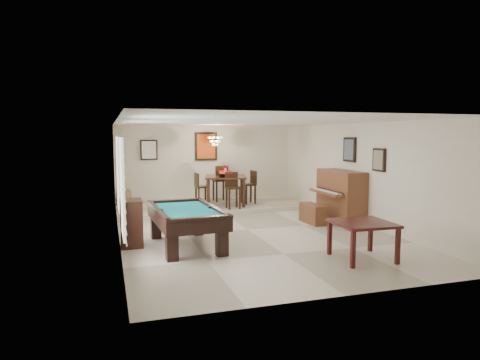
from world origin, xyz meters
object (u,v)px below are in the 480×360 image
dining_table (225,188)px  corner_bench (124,197)px  square_table (362,241)px  piano_bench (313,214)px  flower_vase (225,168)px  chandelier (215,138)px  dining_chair_west (202,189)px  dining_chair_north (220,183)px  dining_chair_south (233,191)px  dining_chair_east (249,187)px  apothecary_chest (131,223)px  pool_table (186,228)px  upright_piano (335,196)px

dining_table → corner_bench: 3.19m
square_table → piano_bench: 3.26m
flower_vase → chandelier: size_ratio=0.40×
square_table → dining_table: bearing=99.1°
square_table → dining_chair_west: (-1.71, 6.01, 0.28)m
dining_chair_north → dining_chair_west: size_ratio=1.16×
square_table → dining_chair_south: bearing=100.1°
dining_chair_east → dining_chair_north: bearing=-142.9°
dining_chair_east → apothecary_chest: bearing=-52.6°
pool_table → upright_piano: (4.21, 1.34, 0.30)m
flower_vase → chandelier: 1.00m
flower_vase → piano_bench: bearing=-60.8°
flower_vase → chandelier: (-0.28, 0.16, 0.94)m
pool_table → dining_table: dining_table is taller
square_table → dining_chair_east: 6.06m
dining_chair_west → dining_chair_east: dining_chair_east is taller
dining_table → dining_chair_north: 0.78m
apothecary_chest → dining_chair_south: 4.32m
upright_piano → dining_chair_north: (-2.21, 3.58, 0.03)m
dining_chair_north → dining_chair_east: dining_chair_north is taller
pool_table → dining_chair_north: dining_chair_north is taller
upright_piano → flower_vase: size_ratio=6.83×
pool_table → upright_piano: bearing=14.7°
piano_bench → chandelier: size_ratio=1.49×
pool_table → apothecary_chest: bearing=158.2°
piano_bench → dining_chair_west: (-2.33, 2.81, 0.38)m
flower_vase → dining_chair_east: (0.77, 0.03, -0.62)m
dining_chair_south → square_table: bearing=-79.7°
dining_chair_south → upright_piano: bearing=-42.8°
dining_chair_south → dining_chair_east: size_ratio=1.03×
square_table → dining_chair_west: bearing=105.9°
dining_chair_south → dining_chair_north: size_ratio=0.91×
apothecary_chest → dining_chair_south: bearing=44.6°
apothecary_chest → dining_table: 4.85m
flower_vase → upright_piano: bearing=-51.4°
dining_table → dining_chair_west: (-0.75, -0.01, -0.00)m
dining_chair_west → piano_bench: bearing=-145.5°
dining_chair_east → square_table: bearing=-5.6°
dining_table → dining_chair_east: size_ratio=1.18×
dining_table → corner_bench: bearing=161.5°
corner_bench → dining_chair_north: bearing=-4.4°
piano_bench → dining_chair_east: (-0.81, 2.85, 0.39)m
dining_chair_west → corner_bench: size_ratio=2.11×
apothecary_chest → dining_chair_east: 5.39m
apothecary_chest → flower_vase: 4.91m
square_table → dining_chair_west: dining_chair_west is taller
apothecary_chest → dining_chair_east: (3.82, 3.80, 0.16)m
flower_vase → dining_chair_west: size_ratio=0.23×
pool_table → chandelier: bearing=65.6°
dining_chair_east → dining_table: bearing=-95.6°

